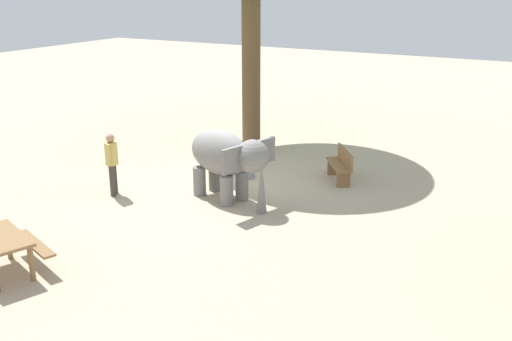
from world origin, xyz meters
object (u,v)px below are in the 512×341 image
elephant (227,157)px  wooden_bench (341,164)px  person_handler (112,160)px  picnic_table_near (1,246)px  feed_bucket (248,172)px

elephant → wooden_bench: bearing=70.7°
elephant → wooden_bench: 3.44m
elephant → wooden_bench: (-2.76, 1.95, -0.65)m
elephant → wooden_bench: size_ratio=1.86×
person_handler → picnic_table_near: (4.25, 1.08, -0.36)m
elephant → feed_bucket: bearing=118.4°
wooden_bench → elephant: bearing=109.2°
elephant → feed_bucket: 2.02m
wooden_bench → feed_bucket: bearing=78.2°
wooden_bench → feed_bucket: (1.03, -2.33, -0.31)m
elephant → picnic_table_near: elephant is taller
elephant → feed_bucket: (-1.73, -0.38, -0.96)m
picnic_table_near → feed_bucket: picnic_table_near is taller
elephant → person_handler: 2.96m
elephant → feed_bucket: size_ratio=7.07×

